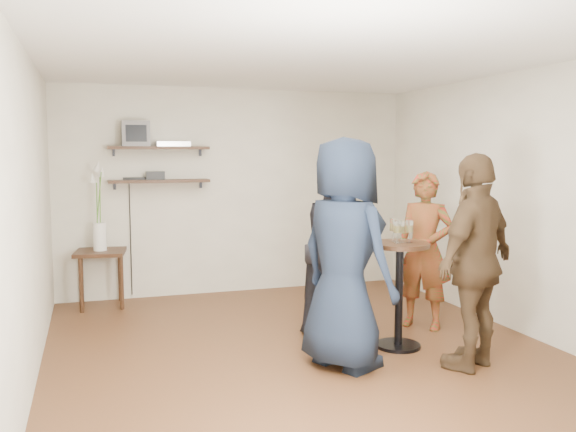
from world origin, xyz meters
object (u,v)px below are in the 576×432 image
object	(u,v)px
side_table	(101,260)
crt_monitor	(135,134)
person_plaid	(425,250)
drinks_table	(399,280)
person_navy	(345,254)
dvd_deck	(173,144)
radio	(155,176)
person_dark	(337,246)
person_brown	(476,262)

from	to	relation	value
side_table	crt_monitor	bearing A→B (deg)	21.58
crt_monitor	person_plaid	world-z (taller)	crt_monitor
drinks_table	crt_monitor	bearing A→B (deg)	129.55
side_table	drinks_table	bearing A→B (deg)	-43.09
drinks_table	person_navy	bearing A→B (deg)	-155.34
side_table	dvd_deck	bearing A→B (deg)	11.22
radio	drinks_table	size ratio (longest dim) A/B	0.22
person_dark	person_brown	distance (m)	1.50
person_dark	crt_monitor	bearing A→B (deg)	106.52
dvd_deck	drinks_table	world-z (taller)	dvd_deck
dvd_deck	drinks_table	bearing A→B (deg)	-56.72
dvd_deck	side_table	world-z (taller)	dvd_deck
side_table	drinks_table	world-z (taller)	drinks_table
person_navy	person_brown	world-z (taller)	person_navy
person_plaid	person_dark	distance (m)	0.91
person_brown	drinks_table	bearing A→B (deg)	-90.00
crt_monitor	drinks_table	xyz separation A→B (m)	(2.14, -2.59, -1.39)
side_table	person_brown	bearing A→B (deg)	-46.51
dvd_deck	person_dark	size ratio (longest dim) A/B	0.23
radio	person_navy	xyz separation A→B (m)	(1.24, -2.90, -0.56)
person_navy	side_table	bearing A→B (deg)	10.21
dvd_deck	person_plaid	xyz separation A→B (m)	(2.26, -2.09, -1.09)
dvd_deck	person_brown	distance (m)	3.97
drinks_table	person_navy	distance (m)	0.82
person_dark	dvd_deck	bearing A→B (deg)	98.71
dvd_deck	radio	bearing A→B (deg)	180.00
crt_monitor	person_brown	size ratio (longest dim) A/B	0.18
crt_monitor	dvd_deck	size ratio (longest dim) A/B	0.80
side_table	person_plaid	xyz separation A→B (m)	(3.14, -1.91, 0.25)
radio	drinks_table	bearing A→B (deg)	-53.50
person_plaid	side_table	bearing A→B (deg)	-163.52
drinks_table	person_plaid	xyz separation A→B (m)	(0.56, 0.50, 0.17)
person_brown	person_plaid	bearing A→B (deg)	-127.50
dvd_deck	side_table	size ratio (longest dim) A/B	0.60
crt_monitor	dvd_deck	bearing A→B (deg)	0.00
person_plaid	person_brown	bearing A→B (deg)	-52.50
crt_monitor	person_plaid	xyz separation A→B (m)	(2.70, -2.09, -1.21)
radio	person_dark	xyz separation A→B (m)	(1.58, -1.92, -0.65)
person_brown	side_table	bearing A→B (deg)	-73.66
radio	person_dark	world-z (taller)	person_dark
side_table	person_brown	xyz separation A→B (m)	(2.92, -3.08, 0.34)
person_plaid	person_navy	size ratio (longest dim) A/B	0.84
person_navy	radio	bearing A→B (deg)	-1.60
drinks_table	dvd_deck	bearing A→B (deg)	123.28
crt_monitor	side_table	xyz separation A→B (m)	(-0.44, -0.17, -1.46)
drinks_table	person_navy	size ratio (longest dim) A/B	0.51
side_table	person_brown	size ratio (longest dim) A/B	0.37
person_dark	radio	bearing A→B (deg)	102.78
dvd_deck	person_navy	bearing A→B (deg)	-70.64
crt_monitor	side_table	size ratio (longest dim) A/B	0.48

